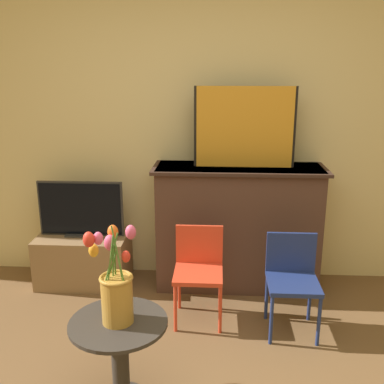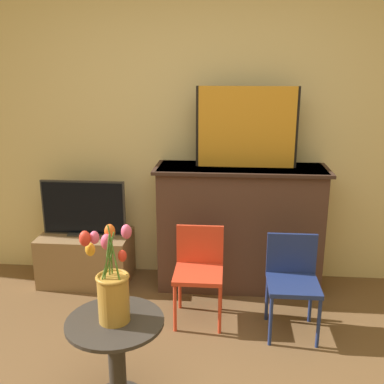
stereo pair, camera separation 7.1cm
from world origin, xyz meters
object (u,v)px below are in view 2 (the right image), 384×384
(painting, at_px, (247,127))
(tv_monitor, at_px, (83,209))
(chair_blue, at_px, (292,276))
(chair_red, at_px, (200,266))
(vase_tulips, at_px, (112,288))

(painting, relative_size, tv_monitor, 1.12)
(tv_monitor, relative_size, chair_blue, 1.04)
(chair_red, bearing_deg, painting, 58.53)
(painting, height_order, chair_red, painting)
(painting, distance_m, tv_monitor, 1.47)
(vase_tulips, bearing_deg, chair_red, 66.83)
(vase_tulips, bearing_deg, tv_monitor, 113.42)
(painting, height_order, tv_monitor, painting)
(painting, xyz_separation_m, tv_monitor, (-1.31, -0.04, -0.68))
(chair_red, distance_m, vase_tulips, 1.02)
(chair_red, xyz_separation_m, chair_blue, (0.64, -0.11, 0.00))
(painting, bearing_deg, chair_red, -121.47)
(chair_red, bearing_deg, chair_blue, -9.57)
(tv_monitor, relative_size, chair_red, 1.04)
(chair_red, distance_m, chair_blue, 0.65)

